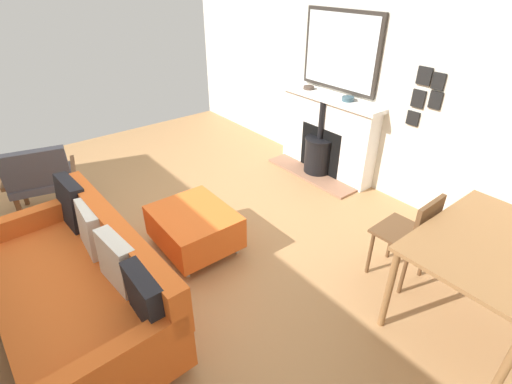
{
  "coord_description": "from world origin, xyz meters",
  "views": [
    {
      "loc": [
        0.98,
        2.86,
        2.33
      ],
      "look_at": [
        -0.75,
        0.68,
        0.67
      ],
      "focal_mm": 26.47,
      "sensor_mm": 36.0,
      "label": 1
    }
  ],
  "objects": [
    {
      "name": "ground_plane",
      "position": [
        0.0,
        0.0,
        -0.0
      ],
      "size": [
        5.39,
        6.22,
        0.01
      ],
      "primitive_type": "cube",
      "color": "#A87A4C"
    },
    {
      "name": "sofa",
      "position": [
        0.73,
        0.49,
        0.34
      ],
      "size": [
        0.98,
        1.91,
        0.81
      ],
      "color": "#B2B2B7",
      "rests_on": "ground"
    },
    {
      "name": "fireplace",
      "position": [
        -2.49,
        -0.1,
        0.45
      ],
      "size": [
        0.53,
        1.46,
        1.0
      ],
      "color": "#93664C",
      "rests_on": "ground"
    },
    {
      "name": "photo_gallery_row",
      "position": [
        -2.62,
        1.01,
        1.26
      ],
      "size": [
        0.02,
        0.32,
        0.59
      ],
      "color": "black"
    },
    {
      "name": "mantel_bowl_near",
      "position": [
        -2.51,
        -0.47,
        1.03
      ],
      "size": [
        0.14,
        0.14,
        0.04
      ],
      "color": "#47382D",
      "rests_on": "fireplace"
    },
    {
      "name": "mantel_bowl_far",
      "position": [
        -2.51,
        0.16,
        1.03
      ],
      "size": [
        0.14,
        0.14,
        0.05
      ],
      "color": "#334C56",
      "rests_on": "fireplace"
    },
    {
      "name": "dining_chair_near_fireplace",
      "position": [
        -1.52,
        1.73,
        0.5
      ],
      "size": [
        0.41,
        0.41,
        0.83
      ],
      "color": "brown",
      "rests_on": "ground"
    },
    {
      "name": "dining_table",
      "position": [
        -1.52,
        2.31,
        0.66
      ],
      "size": [
        1.2,
        0.88,
        0.74
      ],
      "color": "olive",
      "rests_on": "ground"
    },
    {
      "name": "wall_left",
      "position": [
        -2.69,
        0.0,
        1.44
      ],
      "size": [
        0.12,
        6.22,
        2.87
      ],
      "primitive_type": "cube",
      "color": "beige",
      "rests_on": "ground"
    },
    {
      "name": "armchair_accent",
      "position": [
        0.6,
        -1.23,
        0.46
      ],
      "size": [
        0.78,
        0.72,
        0.83
      ],
      "color": "brown",
      "rests_on": "ground"
    },
    {
      "name": "mirror_over_mantel",
      "position": [
        -2.6,
        -0.1,
        1.51
      ],
      "size": [
        0.04,
        1.08,
        0.88
      ],
      "color": "#2D2823"
    },
    {
      "name": "ottoman",
      "position": [
        -0.34,
        0.26,
        0.25
      ],
      "size": [
        0.66,
        0.78,
        0.41
      ],
      "color": "#B2B2B7",
      "rests_on": "ground"
    }
  ]
}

